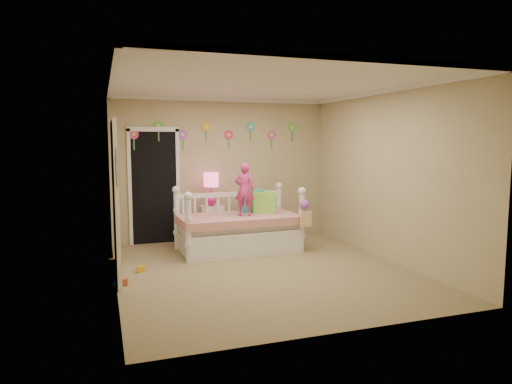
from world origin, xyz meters
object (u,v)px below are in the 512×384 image
object	(u,v)px
daybed	(238,219)
child	(244,190)
nightstand	(212,224)
table_lamp	(211,184)

from	to	relation	value
daybed	child	xyz separation A→B (m)	(0.07, -0.12, 0.50)
child	daybed	bearing A→B (deg)	-36.25
child	nightstand	size ratio (longest dim) A/B	1.28
daybed	nightstand	distance (m)	0.80
table_lamp	child	bearing A→B (deg)	-66.97
nightstand	table_lamp	bearing A→B (deg)	0.00
child	table_lamp	world-z (taller)	child
nightstand	table_lamp	world-z (taller)	table_lamp
table_lamp	daybed	bearing A→B (deg)	-68.27
table_lamp	nightstand	bearing A→B (deg)	0.00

